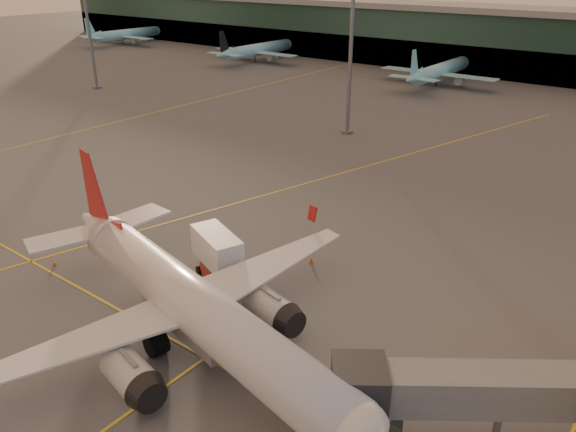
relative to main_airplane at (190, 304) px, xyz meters
The scene contains 11 objects.
ground 7.48m from the main_airplane, 119.16° to the right, with size 600.00×600.00×0.00m, color #4C4F54.
taxi_markings 40.52m from the main_airplane, 104.95° to the left, with size 100.12×173.00×0.01m.
terminal 136.38m from the main_airplane, 91.30° to the left, with size 400.00×20.00×17.60m.
mast_west_far 109.42m from the main_airplane, 148.76° to the left, with size 2.40×2.40×25.60m.
mast_west_near 65.63m from the main_airplane, 110.89° to the left, with size 2.40×2.40×25.60m.
distant_aircraft_row 115.09m from the main_airplane, 102.09° to the left, with size 290.00×34.00×13.00m.
main_airplane is the anchor object (origin of this frame).
jet_bridge 24.82m from the main_airplane, 12.98° to the left, with size 19.78×15.48×6.02m.
catering_truck 10.59m from the main_airplane, 122.59° to the left, with size 7.02×4.95×5.00m.
cone_tail 21.36m from the main_airplane, behind, with size 0.38×0.38×0.49m.
cone_wing_left 17.48m from the main_airplane, 91.08° to the left, with size 0.48×0.48×0.61m.
Camera 1 is at (32.03, -19.42, 28.73)m, focal length 35.00 mm.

